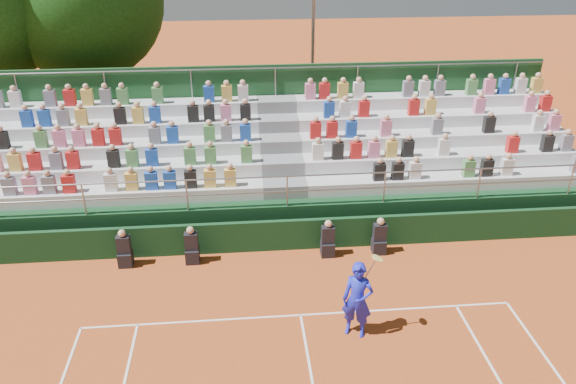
{
  "coord_description": "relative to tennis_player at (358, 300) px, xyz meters",
  "views": [
    {
      "loc": [
        -1.38,
        -11.38,
        9.21
      ],
      "look_at": [
        0.0,
        3.5,
        1.8
      ],
      "focal_mm": 35.0,
      "sensor_mm": 36.0,
      "label": 1
    }
  ],
  "objects": [
    {
      "name": "ground",
      "position": [
        -1.26,
        0.8,
        -1.0
      ],
      "size": [
        90.0,
        90.0,
        0.0
      ],
      "primitive_type": "plane",
      "color": "#B34C1D",
      "rests_on": "ground"
    },
    {
      "name": "courtside_wall",
      "position": [
        -1.26,
        4.0,
        -0.5
      ],
      "size": [
        20.0,
        0.15,
        1.0
      ],
      "primitive_type": "cube",
      "color": "black",
      "rests_on": "ground"
    },
    {
      "name": "line_officials",
      "position": [
        -2.24,
        3.55,
        -0.53
      ],
      "size": [
        7.9,
        0.4,
        1.19
      ],
      "color": "black",
      "rests_on": "ground"
    },
    {
      "name": "grandstand",
      "position": [
        -1.28,
        7.23,
        0.09
      ],
      "size": [
        20.0,
        5.2,
        4.4
      ],
      "color": "black",
      "rests_on": "ground"
    },
    {
      "name": "tennis_player",
      "position": [
        0.0,
        0.0,
        0.0
      ],
      "size": [
        0.96,
        0.72,
        2.22
      ],
      "color": "#1B23CE",
      "rests_on": "ground"
    },
    {
      "name": "floodlight_mast",
      "position": [
        0.73,
        13.99,
        3.78
      ],
      "size": [
        0.6,
        0.25,
        8.22
      ],
      "color": "gray",
      "rests_on": "ground"
    }
  ]
}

